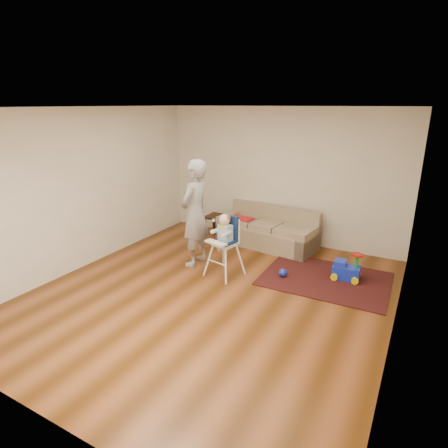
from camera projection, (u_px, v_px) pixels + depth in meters
The scene contains 9 objects.
ground at pixel (211, 294), 5.66m from camera, with size 5.50×5.50×0.00m, color #502A0B.
room_envelope at pixel (228, 165), 5.52m from camera, with size 5.04×5.52×2.72m.
sofa at pixel (267, 227), 7.48m from camera, with size 2.06×1.05×0.76m.
side_table at pixel (217, 226), 8.09m from camera, with size 0.45×0.45×0.45m, color black, non-canonical shape.
area_rug at pixel (325, 279), 6.13m from camera, with size 1.98×1.49×0.02m, color black.
ride_on_toy at pixel (347, 265), 6.05m from camera, with size 0.42×0.30×0.46m, color #182ED5, non-canonical shape.
toy_ball at pixel (283, 273), 6.17m from camera, with size 0.14×0.14×0.14m, color #182ED5.
high_chair at pixel (225, 246), 6.13m from camera, with size 0.59×0.59×1.07m.
adult at pixel (195, 214), 6.45m from camera, with size 0.68×0.45×1.87m, color #9B9B9E.
Camera 1 is at (2.61, -4.33, 2.75)m, focal length 30.00 mm.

